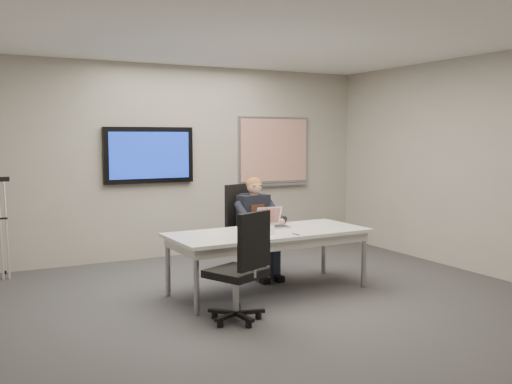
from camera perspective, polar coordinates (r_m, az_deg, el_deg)
name	(u,v)px	position (r m, az deg, el deg)	size (l,w,h in m)	color
floor	(283,308)	(6.01, 2.72, -11.51)	(6.00, 6.00, 0.02)	#39393B
ceiling	(284,31)	(5.84, 2.85, 15.77)	(6.00, 6.00, 0.02)	white
wall_back	(181,161)	(8.48, -7.50, 3.06)	(6.00, 0.02, 2.80)	#A9A598
wall_right	(491,166)	(7.72, 22.42, 2.44)	(0.02, 6.00, 2.80)	#A9A598
conference_table	(269,238)	(6.47, 1.26, -4.62)	(2.30, 1.02, 0.70)	silver
tv_display	(149,155)	(8.27, -10.64, 3.64)	(1.30, 0.09, 0.80)	black
whiteboard	(274,151)	(9.10, 1.79, 4.10)	(1.25, 0.08, 1.10)	#909398
office_chair_far	(249,246)	(7.40, -0.69, -5.39)	(0.72, 0.72, 1.15)	black
office_chair_near	(240,288)	(5.49, -1.65, -9.54)	(0.68, 0.68, 1.07)	black
seated_person	(259,237)	(7.16, 0.34, -4.57)	(0.41, 0.70, 1.25)	#202836
crutch	(4,226)	(7.82, -23.93, -3.09)	(0.18, 0.40, 1.31)	#AEB1B6
laptop	(272,222)	(6.75, 1.63, -3.02)	(0.33, 0.31, 0.23)	#AEAEB0
name_tent	(263,230)	(6.21, 0.75, -3.85)	(0.25, 0.07, 0.10)	white
pen	(296,234)	(6.23, 4.03, -4.23)	(0.01, 0.01, 0.13)	black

